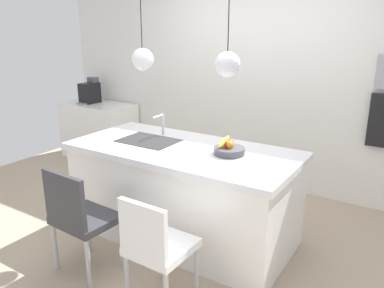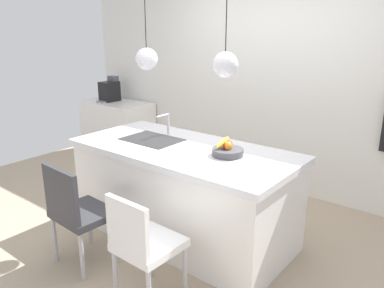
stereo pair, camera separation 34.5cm
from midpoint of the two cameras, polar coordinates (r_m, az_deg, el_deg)
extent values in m
plane|color=tan|center=(3.88, 1.42, -13.19)|extent=(6.60, 6.60, 0.00)
cube|color=silver|center=(4.82, 13.59, 8.79)|extent=(6.00, 0.10, 2.60)
cube|color=white|center=(3.69, 1.47, -7.60)|extent=(2.04, 0.94, 0.83)
cube|color=white|center=(3.53, 1.52, -0.99)|extent=(2.10, 1.00, 0.06)
cube|color=#2D2D30|center=(3.76, -3.35, 0.56)|extent=(0.56, 0.40, 0.02)
cylinder|color=silver|center=(3.91, -1.03, 2.95)|extent=(0.02, 0.02, 0.22)
cylinder|color=silver|center=(3.82, -1.81, 4.17)|extent=(0.02, 0.16, 0.02)
cylinder|color=#4C4C51|center=(3.32, 8.26, -1.24)|extent=(0.27, 0.27, 0.06)
sphere|color=olive|center=(3.30, 8.14, -0.33)|extent=(0.07, 0.07, 0.07)
sphere|color=red|center=(3.29, 8.12, -0.35)|extent=(0.07, 0.07, 0.07)
sphere|color=#B22D1E|center=(3.35, 8.36, -0.09)|extent=(0.07, 0.07, 0.07)
sphere|color=orange|center=(3.29, 8.28, -0.34)|extent=(0.08, 0.08, 0.08)
ellipsoid|color=yellow|center=(3.31, 7.52, 0.18)|extent=(0.05, 0.19, 0.10)
cube|color=white|center=(6.13, -9.32, 2.28)|extent=(1.10, 0.60, 0.83)
cube|color=black|center=(6.11, -10.49, 7.62)|extent=(0.20, 0.28, 0.30)
cube|color=gray|center=(6.03, -11.63, 6.10)|extent=(0.16, 0.08, 0.02)
cube|color=#4C515B|center=(6.14, -9.99, 9.49)|extent=(0.14, 0.11, 0.08)
cube|color=#333338|center=(3.36, -12.84, -10.04)|extent=(0.50, 0.44, 0.06)
cube|color=#333338|center=(3.17, -15.84, -7.20)|extent=(0.45, 0.06, 0.42)
cylinder|color=#B2B2B7|center=(3.42, -8.04, -13.80)|extent=(0.04, 0.04, 0.42)
cylinder|color=#B2B2B7|center=(3.71, -12.29, -11.44)|extent=(0.04, 0.04, 0.42)
cylinder|color=#B2B2B7|center=(3.24, -12.91, -15.97)|extent=(0.04, 0.04, 0.42)
cylinder|color=#B2B2B7|center=(3.55, -16.94, -13.24)|extent=(0.04, 0.04, 0.42)
cube|color=white|center=(2.87, -2.76, -14.69)|extent=(0.42, 0.44, 0.06)
cube|color=white|center=(2.63, -5.78, -12.26)|extent=(0.39, 0.05, 0.38)
cylinder|color=#B2B2B7|center=(3.02, 2.40, -18.22)|extent=(0.04, 0.04, 0.42)
cylinder|color=#B2B2B7|center=(3.21, -2.77, -15.91)|extent=(0.04, 0.04, 0.42)
cylinder|color=#B2B2B7|center=(3.00, -7.85, -18.77)|extent=(0.04, 0.04, 0.42)
sphere|color=silver|center=(3.64, -3.97, 12.36)|extent=(0.21, 0.21, 0.21)
cylinder|color=black|center=(3.63, -4.11, 18.72)|extent=(0.01, 0.01, 0.60)
sphere|color=silver|center=(3.13, 8.14, 11.47)|extent=(0.21, 0.21, 0.21)
cylinder|color=black|center=(3.11, 8.46, 18.87)|extent=(0.01, 0.01, 0.60)
camera|label=1|loc=(0.17, -87.14, 0.88)|focal=36.18mm
camera|label=2|loc=(0.17, 92.86, -0.88)|focal=36.18mm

